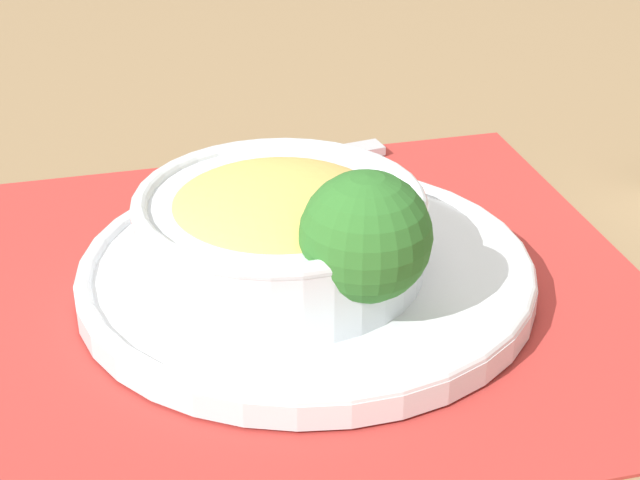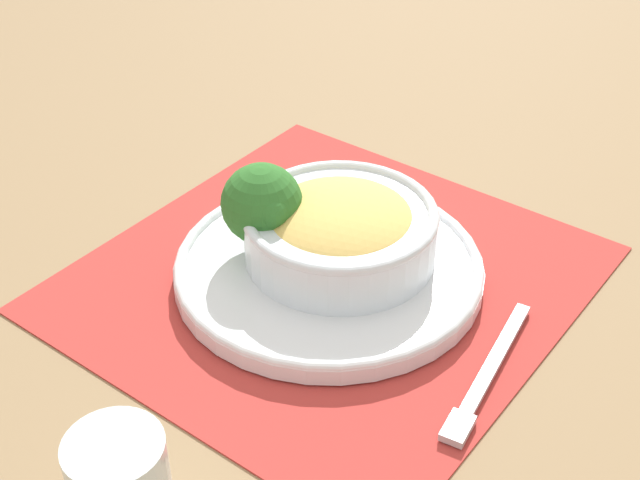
{
  "view_description": "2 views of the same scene",
  "coord_description": "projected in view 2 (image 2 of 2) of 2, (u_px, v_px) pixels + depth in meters",
  "views": [
    {
      "loc": [
        0.59,
        -0.1,
        0.37
      ],
      "look_at": [
        -0.0,
        0.01,
        0.04
      ],
      "focal_mm": 60.0,
      "sensor_mm": 36.0,
      "label": 1
    },
    {
      "loc": [
        -0.44,
        0.51,
        0.54
      ],
      "look_at": [
        0.01,
        -0.0,
        0.04
      ],
      "focal_mm": 50.0,
      "sensor_mm": 36.0,
      "label": 2
    }
  ],
  "objects": [
    {
      "name": "fork",
      "position": [
        482.0,
        383.0,
        0.74
      ],
      "size": [
        0.06,
        0.18,
        0.01
      ],
      "rotation": [
        0.0,
        0.0,
        0.23
      ],
      "color": "#B7B7BC",
      "rests_on": "placemat"
    },
    {
      "name": "broccoli_floret",
      "position": [
        262.0,
        204.0,
        0.84
      ],
      "size": [
        0.08,
        0.08,
        0.09
      ],
      "color": "#759E51",
      "rests_on": "plate"
    },
    {
      "name": "placemat",
      "position": [
        329.0,
        278.0,
        0.86
      ],
      "size": [
        0.47,
        0.48,
        0.0
      ],
      "color": "#B2332D",
      "rests_on": "ground_plane"
    },
    {
      "name": "carrot_slice_far",
      "position": [
        346.0,
        296.0,
        0.81
      ],
      "size": [
        0.04,
        0.04,
        0.01
      ],
      "color": "orange",
      "rests_on": "plate"
    },
    {
      "name": "ground_plane",
      "position": [
        329.0,
        279.0,
        0.86
      ],
      "size": [
        4.0,
        4.0,
        0.0
      ],
      "primitive_type": "plane",
      "color": "#8C704C"
    },
    {
      "name": "carrot_slice_near",
      "position": [
        311.0,
        295.0,
        0.81
      ],
      "size": [
        0.04,
        0.04,
        0.01
      ],
      "color": "orange",
      "rests_on": "plate"
    },
    {
      "name": "bowl",
      "position": [
        340.0,
        228.0,
        0.84
      ],
      "size": [
        0.19,
        0.19,
        0.06
      ],
      "color": "silver",
      "rests_on": "plate"
    },
    {
      "name": "plate",
      "position": [
        329.0,
        267.0,
        0.85
      ],
      "size": [
        0.3,
        0.3,
        0.02
      ],
      "color": "silver",
      "rests_on": "placemat"
    },
    {
      "name": "carrot_slice_middle",
      "position": [
        328.0,
        297.0,
        0.8
      ],
      "size": [
        0.04,
        0.04,
        0.01
      ],
      "color": "orange",
      "rests_on": "plate"
    }
  ]
}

